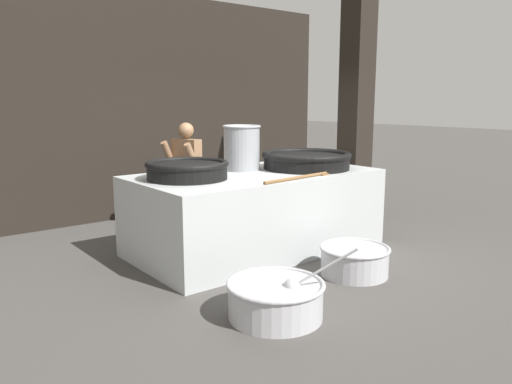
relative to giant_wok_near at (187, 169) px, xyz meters
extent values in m
plane|color=#474442|center=(0.98, -0.09, -1.14)|extent=(60.00, 60.00, 0.00)
cube|color=black|center=(0.98, 2.78, 0.70)|extent=(7.17, 0.24, 3.69)
cube|color=black|center=(3.17, 0.14, 0.70)|extent=(0.40, 0.40, 3.69)
cube|color=#B2B7B7|center=(0.98, -0.09, -0.63)|extent=(3.18, 1.69, 1.03)
cylinder|color=black|center=(0.00, 0.00, -0.03)|extent=(0.95, 0.95, 0.18)
torus|color=black|center=(0.00, 0.00, 0.06)|extent=(0.99, 0.99, 0.08)
cylinder|color=black|center=(1.75, -0.22, -0.03)|extent=(1.17, 1.17, 0.19)
torus|color=black|center=(1.75, -0.22, 0.07)|extent=(1.22, 1.22, 0.09)
cylinder|color=gray|center=(0.97, 0.22, 0.17)|extent=(0.48, 0.48, 0.58)
torus|color=gray|center=(0.97, 0.22, 0.47)|extent=(0.51, 0.51, 0.03)
cylinder|color=brown|center=(1.01, -0.83, -0.10)|extent=(1.10, 0.15, 0.04)
cube|color=brown|center=(1.50, -0.78, -0.11)|extent=(0.13, 0.11, 0.02)
cylinder|color=#8C6647|center=(0.74, 1.14, -0.74)|extent=(0.12, 0.12, 0.80)
cylinder|color=#8C6647|center=(0.70, 1.31, -0.74)|extent=(0.12, 0.12, 0.80)
cube|color=olive|center=(0.72, 1.23, -0.58)|extent=(0.24, 0.28, 0.52)
cube|color=#8C6647|center=(0.72, 1.23, -0.05)|extent=(0.26, 0.51, 0.59)
cylinder|color=#8C6647|center=(0.67, 0.97, -0.05)|extent=(0.34, 0.17, 0.55)
cylinder|color=#8C6647|center=(0.57, 1.44, -0.05)|extent=(0.34, 0.17, 0.55)
sphere|color=#8C6647|center=(0.72, 1.23, 0.38)|extent=(0.23, 0.23, 0.23)
cylinder|color=#B7B7BC|center=(-0.21, -1.87, -0.98)|extent=(0.86, 0.86, 0.32)
torus|color=#B7B7BC|center=(-0.21, -1.87, -0.83)|extent=(0.90, 0.90, 0.04)
cylinder|color=#6B9347|center=(-0.21, -1.87, -0.91)|extent=(0.76, 0.76, 0.08)
sphere|color=#B7B7BC|center=(-0.12, -1.99, -0.83)|extent=(0.15, 0.15, 0.15)
cylinder|color=#B7B7BC|center=(0.05, -2.22, -0.64)|extent=(0.37, 0.48, 0.41)
cylinder|color=#B7B7BC|center=(1.22, -1.57, -0.99)|extent=(0.75, 0.75, 0.31)
torus|color=#B7B7BC|center=(1.22, -1.57, -0.83)|extent=(0.79, 0.79, 0.04)
cylinder|color=tan|center=(1.22, -1.57, -0.92)|extent=(0.66, 0.66, 0.08)
camera|label=1|loc=(-3.01, -5.11, 0.81)|focal=35.00mm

